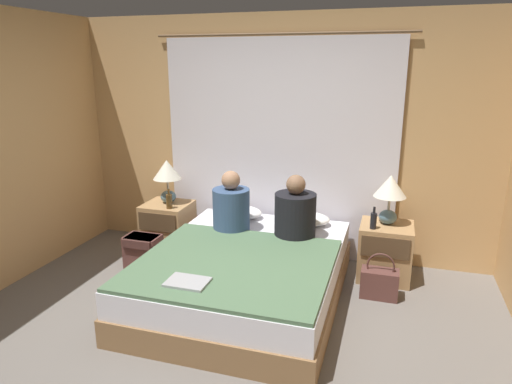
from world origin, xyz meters
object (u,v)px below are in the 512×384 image
object	(u,v)px
pillow_right	(305,218)
beer_bottle_on_right_stand	(373,220)
nightstand_left	(168,227)
handbag_on_floor	(379,283)
pillow_left	(238,212)
laptop_on_bed	(187,282)
backpack_on_floor	(143,250)
nightstand_right	(385,251)
lamp_left	(167,174)
person_right_in_bed	(295,213)
beer_bottle_on_left_stand	(169,201)
bed	(246,275)
lamp_right	(390,191)
person_left_in_bed	(231,207)

from	to	relation	value
pillow_right	beer_bottle_on_right_stand	bearing A→B (deg)	-16.49
nightstand_left	handbag_on_floor	distance (m)	2.33
pillow_left	handbag_on_floor	size ratio (longest dim) A/B	1.21
nightstand_left	beer_bottle_on_right_stand	world-z (taller)	beer_bottle_on_right_stand
beer_bottle_on_right_stand	laptop_on_bed	xyz separation A→B (m)	(-1.23, -1.37, -0.14)
pillow_right	laptop_on_bed	size ratio (longest dim) A/B	1.67
backpack_on_floor	pillow_left	bearing A→B (deg)	35.52
pillow_right	nightstand_right	bearing A→B (deg)	-4.47
handbag_on_floor	nightstand_right	bearing A→B (deg)	86.56
lamp_left	backpack_on_floor	world-z (taller)	lamp_left
backpack_on_floor	person_right_in_bed	bearing A→B (deg)	7.82
beer_bottle_on_left_stand	laptop_on_bed	xyz separation A→B (m)	(0.85, -1.37, -0.14)
nightstand_right	beer_bottle_on_left_stand	distance (m)	2.24
bed	pillow_right	distance (m)	0.95
bed	person_right_in_bed	bearing A→B (deg)	53.96
handbag_on_floor	beer_bottle_on_right_stand	bearing A→B (deg)	109.71
pillow_left	person_right_in_bed	xyz separation A→B (m)	(0.69, -0.38, 0.18)
lamp_left	lamp_right	xyz separation A→B (m)	(2.31, 0.00, 0.00)
person_left_in_bed	lamp_left	bearing A→B (deg)	157.55
lamp_left	pillow_right	size ratio (longest dim) A/B	0.94
nightstand_left	handbag_on_floor	xyz separation A→B (m)	(2.29, -0.41, -0.13)
bed	pillow_left	distance (m)	0.95
lamp_left	handbag_on_floor	world-z (taller)	lamp_left
person_left_in_bed	nightstand_right	bearing A→B (deg)	12.16
laptop_on_bed	pillow_left	bearing A→B (deg)	95.64
person_left_in_bed	beer_bottle_on_left_stand	world-z (taller)	person_left_in_bed
beer_bottle_on_right_stand	laptop_on_bed	distance (m)	1.85
beer_bottle_on_left_stand	beer_bottle_on_right_stand	distance (m)	2.08
person_right_in_bed	lamp_right	bearing A→B (deg)	23.40
pillow_right	laptop_on_bed	distance (m)	1.67
nightstand_right	pillow_right	size ratio (longest dim) A/B	1.06
lamp_left	beer_bottle_on_left_stand	distance (m)	0.32
nightstand_left	pillow_left	bearing A→B (deg)	4.47
person_left_in_bed	backpack_on_floor	world-z (taller)	person_left_in_bed
lamp_left	backpack_on_floor	size ratio (longest dim) A/B	1.35
person_right_in_bed	beer_bottle_on_left_stand	bearing A→B (deg)	172.82
person_left_in_bed	backpack_on_floor	size ratio (longest dim) A/B	1.67
backpack_on_floor	nightstand_right	bearing A→B (deg)	12.58
nightstand_right	person_left_in_bed	distance (m)	1.54
nightstand_left	person_right_in_bed	world-z (taller)	person_right_in_bed
lamp_left	nightstand_right	bearing A→B (deg)	-1.07
bed	lamp_left	world-z (taller)	lamp_left
pillow_left	beer_bottle_on_right_stand	xyz separation A→B (m)	(1.39, -0.20, 0.12)
pillow_left	lamp_left	bearing A→B (deg)	-178.61
bed	person_right_in_bed	xyz separation A→B (m)	(0.33, 0.46, 0.46)
person_right_in_bed	pillow_left	bearing A→B (deg)	151.38
lamp_right	beer_bottle_on_left_stand	distance (m)	2.23
pillow_left	backpack_on_floor	xyz separation A→B (m)	(-0.81, -0.58, -0.30)
lamp_right	pillow_left	xyz separation A→B (m)	(-1.51, 0.02, -0.36)
bed	pillow_left	xyz separation A→B (m)	(-0.35, 0.83, 0.28)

